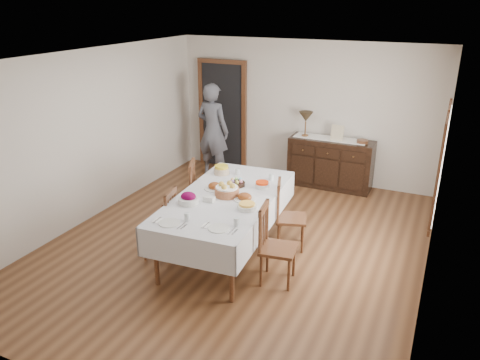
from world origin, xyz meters
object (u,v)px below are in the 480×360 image
at_px(chair_left_far, 183,196).
at_px(sideboard, 330,163).
at_px(chair_right_near, 274,244).
at_px(table_lamp, 306,117).
at_px(chair_left_near, 163,223).
at_px(chair_right_far, 288,214).
at_px(dining_table, 226,203).
at_px(person, 213,128).

relative_size(chair_left_far, sideboard, 0.72).
relative_size(chair_right_near, table_lamp, 2.20).
bearing_deg(chair_left_near, sideboard, 146.24).
height_order(chair_right_near, chair_right_far, chair_right_near).
relative_size(chair_left_far, chair_right_near, 1.07).
bearing_deg(table_lamp, chair_left_near, -104.43).
distance_m(chair_right_far, table_lamp, 2.64).
xyz_separation_m(dining_table, chair_left_far, (-0.88, 0.33, -0.19)).
relative_size(chair_right_near, chair_right_far, 1.03).
distance_m(dining_table, chair_right_near, 0.95).
bearing_deg(sideboard, chair_right_far, -89.15).
xyz_separation_m(chair_left_near, chair_right_far, (1.42, 0.94, 0.01)).
xyz_separation_m(dining_table, chair_right_far, (0.70, 0.49, -0.25)).
relative_size(chair_left_far, chair_right_far, 1.11).
height_order(person, table_lamp, person).
relative_size(chair_right_far, person, 0.50).
relative_size(dining_table, person, 1.29).
xyz_separation_m(chair_left_far, chair_right_far, (1.58, 0.16, -0.05)).
xyz_separation_m(dining_table, chair_right_near, (0.84, -0.39, -0.23)).
relative_size(chair_right_far, sideboard, 0.65).
bearing_deg(chair_right_far, sideboard, -17.13).
height_order(chair_right_near, sideboard, chair_right_near).
xyz_separation_m(chair_left_far, chair_right_near, (1.71, -0.72, -0.04)).
bearing_deg(person, chair_right_near, 134.54).
relative_size(chair_left_near, chair_right_far, 0.99).
bearing_deg(chair_left_near, person, -176.27).
height_order(dining_table, table_lamp, table_lamp).
bearing_deg(sideboard, chair_right_near, -87.06).
relative_size(dining_table, chair_left_far, 2.32).
xyz_separation_m(chair_left_near, sideboard, (1.39, 3.42, -0.03)).
bearing_deg(table_lamp, chair_right_near, -78.50).
height_order(chair_right_near, person, person).
height_order(chair_left_near, sideboard, chair_left_near).
bearing_deg(chair_left_near, chair_right_near, 80.57).
distance_m(chair_left_near, chair_left_far, 0.80).
distance_m(chair_right_near, person, 3.83).
height_order(dining_table, chair_left_near, chair_left_near).
distance_m(dining_table, chair_left_near, 0.89).
distance_m(person, table_lamp, 1.78).
bearing_deg(sideboard, person, -169.76).
bearing_deg(sideboard, table_lamp, -179.16).
bearing_deg(chair_left_near, chair_right_far, 111.88).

